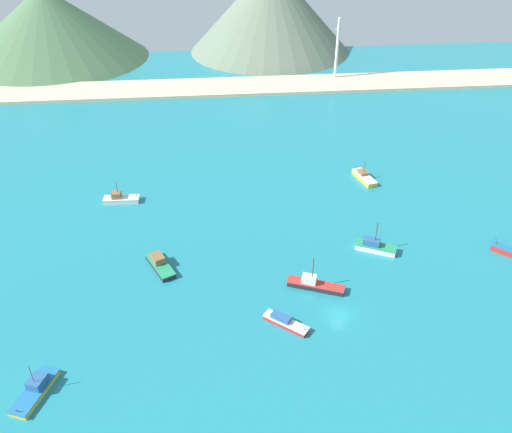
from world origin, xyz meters
TOP-DOWN VIEW (x-y plane):
  - ground at (0.00, 30.00)m, footprint 260.00×280.00m
  - fishing_boat_0 at (-10.06, -1.42)m, footprint 7.97×7.04m
  - fishing_boat_1 at (-43.89, 43.11)m, footprint 8.54×3.04m
  - fishing_boat_2 at (-50.27, -12.04)m, footprint 6.11×9.65m
  - fishing_boat_3 at (-32.98, 16.83)m, footprint 6.66×9.52m
  - fishing_boat_4 at (17.86, 48.18)m, footprint 4.81×9.20m
  - fishing_boat_5 at (11.93, 18.29)m, footprint 8.83×6.14m
  - fishing_boat_7 at (-3.02, 7.70)m, footprint 11.10×6.20m
  - beach_strip at (0.00, 119.62)m, footprint 247.00×18.55m
  - hill_west at (-85.73, 163.05)m, footprint 79.22×79.22m
  - hill_central at (7.13, 166.66)m, footprint 70.21×70.21m
  - radio_tower at (27.27, 124.99)m, footprint 2.31×1.85m

SIDE VIEW (x-z plane):
  - ground at x=0.00m, z-range -0.50..0.00m
  - beach_strip at x=0.00m, z-range 0.00..1.20m
  - fishing_boat_0 at x=-10.06m, z-range -0.22..1.56m
  - fishing_boat_2 at x=-50.27m, z-range -2.04..3.58m
  - fishing_boat_4 at x=17.86m, z-range -1.67..3.23m
  - fishing_boat_3 at x=-32.98m, z-range -0.37..2.10m
  - fishing_boat_7 at x=-3.02m, z-range -2.68..4.44m
  - fishing_boat_1 at x=-43.89m, z-range -1.77..3.56m
  - fishing_boat_5 at x=11.93m, z-range -2.52..4.54m
  - radio_tower at x=27.27m, z-range 0.23..23.34m
  - hill_west at x=-85.73m, z-range 0.00..29.15m
  - hill_central at x=7.13m, z-range 0.00..36.35m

